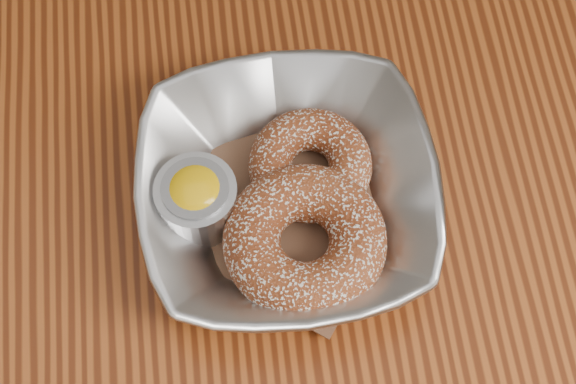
{
  "coord_description": "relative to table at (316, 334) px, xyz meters",
  "views": [
    {
      "loc": [
        -0.05,
        -0.18,
        1.33
      ],
      "look_at": [
        -0.01,
        0.07,
        0.78
      ],
      "focal_mm": 55.0,
      "sensor_mm": 36.0,
      "label": 1
    }
  ],
  "objects": [
    {
      "name": "table",
      "position": [
        0.0,
        0.0,
        0.0
      ],
      "size": [
        1.2,
        0.8,
        0.75
      ],
      "color": "maroon",
      "rests_on": "ground_plane"
    },
    {
      "name": "donut_front",
      "position": [
        -0.01,
        0.03,
        0.13
      ],
      "size": [
        0.13,
        0.13,
        0.04
      ],
      "primitive_type": "torus",
      "rotation": [
        0.0,
        0.0,
        -0.22
      ],
      "color": "brown",
      "rests_on": "parchment"
    },
    {
      "name": "serving_bowl",
      "position": [
        -0.01,
        0.07,
        0.12
      ],
      "size": [
        0.21,
        0.21,
        0.05
      ],
      "primitive_type": "imported",
      "color": "#B0B2B7",
      "rests_on": "table"
    },
    {
      "name": "ramekin",
      "position": [
        -0.08,
        0.07,
        0.13
      ],
      "size": [
        0.06,
        0.06,
        0.05
      ],
      "color": "#B0B2B7",
      "rests_on": "table"
    },
    {
      "name": "parchment",
      "position": [
        -0.01,
        0.07,
        0.11
      ],
      "size": [
        0.2,
        0.2,
        0.0
      ],
      "primitive_type": "cube",
      "rotation": [
        0.0,
        0.0,
        0.93
      ],
      "color": "brown",
      "rests_on": "table"
    },
    {
      "name": "donut_back",
      "position": [
        0.0,
        0.09,
        0.12
      ],
      "size": [
        0.11,
        0.11,
        0.03
      ],
      "primitive_type": "torus",
      "rotation": [
        0.0,
        0.0,
        0.38
      ],
      "color": "brown",
      "rests_on": "parchment"
    }
  ]
}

